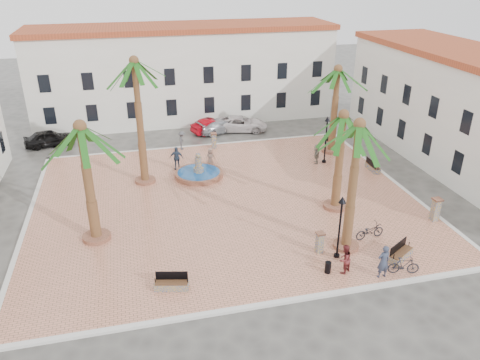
{
  "coord_description": "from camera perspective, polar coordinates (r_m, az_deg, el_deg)",
  "views": [
    {
      "loc": [
        -5.86,
        -28.19,
        15.3
      ],
      "look_at": [
        1.0,
        0.0,
        1.6
      ],
      "focal_mm": 35.0,
      "sensor_mm": 36.0,
      "label": 1
    }
  ],
  "objects": [
    {
      "name": "lamppost_s",
      "position": [
        25.88,
        12.18,
        -4.4
      ],
      "size": [
        0.41,
        0.41,
        3.82
      ],
      "color": "black",
      "rests_on": "plaza"
    },
    {
      "name": "bicycle_b",
      "position": [
        26.58,
        19.33,
        -9.8
      ],
      "size": [
        1.73,
        0.88,
        1.0
      ],
      "primitive_type": "imported",
      "rotation": [
        0.0,
        0.0,
        1.31
      ],
      "color": "black",
      "rests_on": "plaza"
    },
    {
      "name": "plaza",
      "position": [
        32.57,
        -1.71,
        -2.6
      ],
      "size": [
        26.0,
        22.0,
        0.15
      ],
      "primitive_type": "cube",
      "color": "tan",
      "rests_on": "ground"
    },
    {
      "name": "bench_s",
      "position": [
        24.48,
        -8.32,
        -12.5
      ],
      "size": [
        1.8,
        0.91,
        0.91
      ],
      "rotation": [
        0.0,
        0.0,
        -0.23
      ],
      "color": "gray",
      "rests_on": "plaza"
    },
    {
      "name": "kerb_n",
      "position": [
        42.45,
        -4.84,
        4.17
      ],
      "size": [
        26.3,
        0.3,
        0.16
      ],
      "primitive_type": "cube",
      "color": "silver",
      "rests_on": "ground"
    },
    {
      "name": "car_white",
      "position": [
        46.2,
        0.09,
        6.88
      ],
      "size": [
        5.6,
        3.55,
        1.44
      ],
      "primitive_type": "imported",
      "rotation": [
        0.0,
        0.0,
        1.33
      ],
      "color": "white",
      "rests_on": "ground"
    },
    {
      "name": "pedestrian_fountain_a",
      "position": [
        37.7,
        -3.64,
        2.8
      ],
      "size": [
        0.84,
        0.63,
        1.54
      ],
      "primitive_type": "imported",
      "rotation": [
        0.0,
        0.0,
        0.2
      ],
      "color": "#A07A67",
      "rests_on": "plaza"
    },
    {
      "name": "kerb_e",
      "position": [
        37.18,
        18.28,
        -0.25
      ],
      "size": [
        0.3,
        22.3,
        0.16
      ],
      "primitive_type": "cube",
      "color": "silver",
      "rests_on": "ground"
    },
    {
      "name": "car_black",
      "position": [
        45.68,
        -22.22,
        4.76
      ],
      "size": [
        4.62,
        2.78,
        1.47
      ],
      "primitive_type": "imported",
      "rotation": [
        0.0,
        0.0,
        1.83
      ],
      "color": "black",
      "rests_on": "ground"
    },
    {
      "name": "car_silver",
      "position": [
        45.78,
        -2.44,
        6.62
      ],
      "size": [
        5.0,
        3.25,
        1.35
      ],
      "primitive_type": "imported",
      "rotation": [
        0.0,
        0.0,
        1.89
      ],
      "color": "#ABACB4",
      "rests_on": "ground"
    },
    {
      "name": "palm_e",
      "position": [
        30.05,
        12.39,
        6.3
      ],
      "size": [
        5.1,
        5.1,
        6.84
      ],
      "color": "#9C5E45",
      "rests_on": "plaza"
    },
    {
      "name": "bench_se",
      "position": [
        27.85,
        18.98,
        -8.58
      ],
      "size": [
        1.86,
        1.42,
        0.97
      ],
      "rotation": [
        0.0,
        0.0,
        0.54
      ],
      "color": "gray",
      "rests_on": "plaza"
    },
    {
      "name": "ground",
      "position": [
        32.61,
        -1.71,
        -2.72
      ],
      "size": [
        120.0,
        120.0,
        0.0
      ],
      "primitive_type": "plane",
      "color": "#56544F",
      "rests_on": "ground"
    },
    {
      "name": "pedestrian_fountain_b",
      "position": [
        37.38,
        -7.76,
        2.67
      ],
      "size": [
        1.16,
        0.69,
        1.85
      ],
      "primitive_type": "imported",
      "rotation": [
        0.0,
        0.0,
        -0.23
      ],
      "color": "#33435B",
      "rests_on": "plaza"
    },
    {
      "name": "palm_s",
      "position": [
        25.23,
        14.18,
        4.86
      ],
      "size": [
        4.84,
        4.84,
        7.83
      ],
      "color": "#9C5E45",
      "rests_on": "plaza"
    },
    {
      "name": "kerb_w",
      "position": [
        32.82,
        -24.58,
        -4.87
      ],
      "size": [
        0.3,
        22.3,
        0.16
      ],
      "primitive_type": "cube",
      "color": "silver",
      "rests_on": "ground"
    },
    {
      "name": "building_east",
      "position": [
        41.18,
        26.13,
        7.51
      ],
      "size": [
        7.4,
        26.4,
        9.0
      ],
      "rotation": [
        0.0,
        0.0,
        1.57
      ],
      "color": "white",
      "rests_on": "ground"
    },
    {
      "name": "bicycle_a",
      "position": [
        29.09,
        15.54,
        -6.0
      ],
      "size": [
        1.95,
        0.89,
        0.99
      ],
      "primitive_type": "imported",
      "rotation": [
        0.0,
        0.0,
        1.7
      ],
      "color": "black",
      "rests_on": "plaza"
    },
    {
      "name": "kerb_s",
      "position": [
        23.7,
        4.08,
        -14.76
      ],
      "size": [
        26.3,
        0.3,
        0.16
      ],
      "primitive_type": "cube",
      "color": "silver",
      "rests_on": "ground"
    },
    {
      "name": "palm_ne",
      "position": [
        39.76,
        11.77,
        11.9
      ],
      "size": [
        5.36,
        5.36,
        7.53
      ],
      "color": "#9C5E45",
      "rests_on": "plaza"
    },
    {
      "name": "bench_ne",
      "position": [
        42.89,
        10.95,
        4.46
      ],
      "size": [
        0.83,
        1.68,
        0.85
      ],
      "rotation": [
        0.0,
        0.0,
        1.79
      ],
      "color": "gray",
      "rests_on": "plaza"
    },
    {
      "name": "cyclist_b",
      "position": [
        25.63,
        12.63,
        -9.38
      ],
      "size": [
        1.01,
        0.94,
        1.67
      ],
      "primitive_type": "imported",
      "rotation": [
        0.0,
        0.0,
        3.65
      ],
      "color": "maroon",
      "rests_on": "plaza"
    },
    {
      "name": "pedestrian_north",
      "position": [
        41.37,
        -7.11,
        4.82
      ],
      "size": [
        0.87,
        1.19,
        1.66
      ],
      "primitive_type": "imported",
      "rotation": [
        0.0,
        0.0,
        1.31
      ],
      "color": "#48484D",
      "rests_on": "plaza"
    },
    {
      "name": "lamppost_e",
      "position": [
        38.3,
        10.5,
        5.82
      ],
      "size": [
        0.43,
        0.43,
        3.94
      ],
      "color": "black",
      "rests_on": "plaza"
    },
    {
      "name": "palm_sw",
      "position": [
        26.89,
        -18.69,
        4.48
      ],
      "size": [
        5.41,
        5.41,
        7.45
      ],
      "color": "#9C5E45",
      "rests_on": "plaza"
    },
    {
      "name": "litter_bin",
      "position": [
        25.72,
        10.67,
        -10.42
      ],
      "size": [
        0.33,
        0.33,
        0.65
      ],
      "primitive_type": "cylinder",
      "color": "black",
      "rests_on": "plaza"
    },
    {
      "name": "car_red",
      "position": [
        45.81,
        -3.38,
        6.63
      ],
      "size": [
        4.43,
        2.82,
        1.38
      ],
      "primitive_type": "imported",
      "rotation": [
        0.0,
        0.0,
        1.92
      ],
      "color": "#9E030E",
      "rests_on": "ground"
    },
    {
      "name": "palm_nw",
      "position": [
        33.34,
        -12.67,
        12.5
      ],
      "size": [
        4.94,
        4.94,
        9.36
      ],
      "color": "#9C5E45",
      "rests_on": "plaza"
    },
    {
      "name": "bollard_e",
      "position": [
        32.25,
        22.75,
        -3.28
      ],
      "size": [
        0.58,
        0.58,
        1.55
      ],
      "rotation": [
        0.0,
        0.0,
        0.04
      ],
      "color": "gray",
      "rests_on": "plaza"
    },
    {
      "name": "building_north",
      "position": [
        49.67,
        -6.76,
        12.86
      ],
      "size": [
        30.4,
        7.4,
        9.5
      ],
      "color": "white",
      "rests_on": "ground"
    },
    {
      "name": "bollard_n",
      "position": [
        41.46,
        -3.21,
        4.86
      ],
      "size": [
        0.52,
        0.52,
        1.39
      ],
      "rotation": [
        0.0,
        0.0,
        -0.05
      ],
      "color": "gray",
      "rests_on": "plaza"
    },
    {
      "name": "fountain",
      "position": [
        36.16,
        -5.05,
        0.86
      ],
      "size": [
        3.72,
        3.72,
        1.92
      ],
      "color": "#9C5E45",
      "rests_on": "plaza"
    },
    {
      "name": "cyclist_a",
      "position": [
        25.73,
        17.08,
        -9.49
      ],
      "size": [
        0.73,
        0.5,
        1.91
      ],
      "primitive_type": "imported",
      "rotation": [
        0.0,
        0.0,
        3.2
      ],
      "color": "#333A50",
      "rests_on": "plaza"
    },
    {
      "name": "bollard_se",
      "position": [
        27.08,
        9.69,
        -7.47
      ],
      "size": [
        0.49,
        0.49,
        1.29
      ],
      "rotation": [
        0.0,
        0.0,
        0.07
      ],
      "color": "gray",
      "rests_on": "plaza"
    },
    {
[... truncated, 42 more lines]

